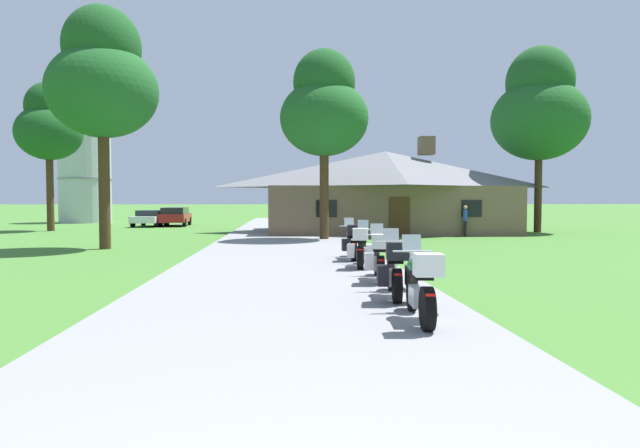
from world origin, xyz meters
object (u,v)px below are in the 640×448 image
bystander_blue_shirt_near_lodge (465,219)px  parked_red_suv_far_left (175,216)px  motorcycle_green_nearest_to_camera (421,286)px  tree_right_of_lodge (539,109)px  motorcycle_orange_second_in_row (395,270)px  motorcycle_orange_third_in_row (379,257)px  tree_by_lodge_front (324,108)px  tree_left_near (102,79)px  metal_silo_distant (85,172)px  motorcycle_green_fourth_in_row (361,248)px  motorcycle_black_farthest_in_row (352,242)px  parked_white_sedan_far_left (150,218)px  tree_left_far (49,126)px

bystander_blue_shirt_near_lodge → parked_red_suv_far_left: 22.37m
motorcycle_green_nearest_to_camera → tree_right_of_lodge: 28.89m
motorcycle_orange_second_in_row → parked_red_suv_far_left: (-10.38, 32.24, 0.17)m
motorcycle_orange_third_in_row → tree_by_lodge_front: tree_by_lodge_front is taller
tree_by_lodge_front → motorcycle_green_nearest_to_camera: bearing=-89.4°
tree_left_near → metal_silo_distant: bearing=110.6°
metal_silo_distant → parked_red_suv_far_left: 12.23m
tree_by_lodge_front → motorcycle_orange_third_in_row: bearing=-88.8°
bystander_blue_shirt_near_lodge → tree_right_of_lodge: (5.77, 3.90, 6.52)m
tree_left_near → metal_silo_distant: tree_left_near is taller
metal_silo_distant → parked_red_suv_far_left: bearing=-38.5°
motorcycle_green_nearest_to_camera → motorcycle_green_fourth_in_row: 7.09m
motorcycle_orange_third_in_row → metal_silo_distant: (-19.63, 37.15, 3.75)m
motorcycle_black_farthest_in_row → tree_left_near: (-9.29, 5.08, 6.10)m
motorcycle_black_farthest_in_row → tree_right_of_lodge: bearing=50.4°
motorcycle_green_nearest_to_camera → parked_white_sedan_far_left: motorcycle_green_nearest_to_camera is taller
motorcycle_orange_second_in_row → motorcycle_black_farthest_in_row: bearing=96.2°
motorcycle_orange_second_in_row → tree_right_of_lodge: 27.14m
motorcycle_orange_second_in_row → bystander_blue_shirt_near_lodge: 20.22m
motorcycle_black_farthest_in_row → motorcycle_orange_second_in_row: bearing=-89.4°
motorcycle_orange_second_in_row → tree_right_of_lodge: size_ratio=0.19×
motorcycle_green_fourth_in_row → parked_red_suv_far_left: size_ratio=0.44×
tree_by_lodge_front → tree_left_far: bearing=151.3°
motorcycle_black_farthest_in_row → parked_red_suv_far_left: parked_red_suv_far_left is taller
tree_left_near → parked_white_sedan_far_left: size_ratio=2.24×
motorcycle_orange_second_in_row → motorcycle_orange_third_in_row: size_ratio=1.00×
motorcycle_green_nearest_to_camera → bystander_blue_shirt_near_lodge: size_ratio=1.25×
motorcycle_green_nearest_to_camera → bystander_blue_shirt_near_lodge: bearing=74.2°
tree_left_far → parked_red_suv_far_left: bearing=44.3°
tree_left_far → motorcycle_orange_second_in_row: bearing=-56.8°
metal_silo_distant → motorcycle_black_farthest_in_row: bearing=-58.9°
motorcycle_green_fourth_in_row → motorcycle_black_farthest_in_row: bearing=100.8°
motorcycle_green_nearest_to_camera → motorcycle_orange_third_in_row: 4.45m
motorcycle_orange_second_in_row → metal_silo_distant: 44.25m
motorcycle_green_fourth_in_row → tree_left_near: bearing=152.9°
motorcycle_orange_second_in_row → parked_red_suv_far_left: 33.87m
motorcycle_orange_second_in_row → motorcycle_green_fourth_in_row: 5.02m
motorcycle_orange_second_in_row → motorcycle_orange_third_in_row: same height
tree_left_far → bystander_blue_shirt_near_lodge: bearing=-16.1°
motorcycle_orange_third_in_row → motorcycle_green_fourth_in_row: 2.65m
tree_by_lodge_front → bystander_blue_shirt_near_lodge: bearing=15.2°
bystander_blue_shirt_near_lodge → metal_silo_distant: 34.24m
motorcycle_black_farthest_in_row → parked_white_sedan_far_left: motorcycle_black_farthest_in_row is taller
motorcycle_green_nearest_to_camera → parked_red_suv_far_left: 35.85m
parked_white_sedan_far_left → tree_left_far: bearing=-128.1°
tree_left_far → parked_white_sedan_far_left: 9.56m
motorcycle_black_farthest_in_row → parked_white_sedan_far_left: bearing=117.2°
motorcycle_green_nearest_to_camera → parked_red_suv_far_left: parked_red_suv_far_left is taller
tree_left_near → tree_left_far: size_ratio=1.02×
motorcycle_green_nearest_to_camera → parked_red_suv_far_left: (-10.37, 34.31, 0.16)m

